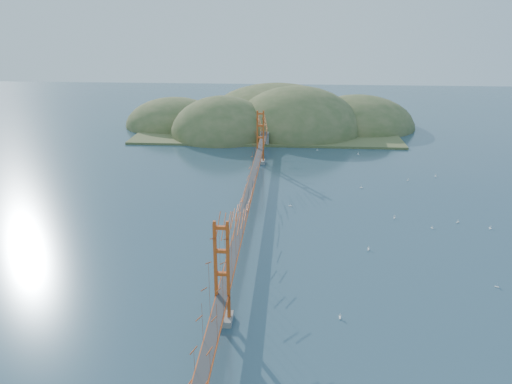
# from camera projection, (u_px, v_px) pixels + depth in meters

# --- Properties ---
(ground) EXTENTS (320.00, 320.00, 0.00)m
(ground) POSITION_uv_depth(u_px,v_px,m) (248.00, 215.00, 81.56)
(ground) COLOR #325064
(ground) RESTS_ON ground
(bridge) EXTENTS (2.20, 94.40, 12.00)m
(bridge) POSITION_uv_depth(u_px,v_px,m) (248.00, 174.00, 79.36)
(bridge) COLOR gray
(bridge) RESTS_ON ground
(far_headlands) EXTENTS (84.00, 58.00, 25.00)m
(far_headlands) POSITION_uv_depth(u_px,v_px,m) (277.00, 126.00, 145.70)
(far_headlands) COLOR olive
(far_headlands) RESTS_ON ground
(sailboat_14) EXTENTS (0.51, 0.61, 0.70)m
(sailboat_14) POSITION_uv_depth(u_px,v_px,m) (368.00, 249.00, 69.57)
(sailboat_14) COLOR white
(sailboat_14) RESTS_ON ground
(sailboat_3) EXTENTS (0.60, 0.52, 0.68)m
(sailboat_3) POSITION_uv_depth(u_px,v_px,m) (290.00, 206.00, 85.21)
(sailboat_3) COLOR white
(sailboat_3) RESTS_ON ground
(sailboat_8) EXTENTS (0.56, 0.56, 0.59)m
(sailboat_8) POSITION_uv_depth(u_px,v_px,m) (408.00, 180.00, 98.20)
(sailboat_8) COLOR white
(sailboat_8) RESTS_ON ground
(sailboat_0) EXTENTS (0.52, 0.60, 0.68)m
(sailboat_0) POSITION_uv_depth(u_px,v_px,m) (394.00, 217.00, 80.27)
(sailboat_0) COLOR white
(sailboat_0) RESTS_ON ground
(sailboat_4) EXTENTS (0.60, 0.60, 0.64)m
(sailboat_4) POSITION_uv_depth(u_px,v_px,m) (458.00, 222.00, 78.57)
(sailboat_4) COLOR white
(sailboat_4) RESTS_ON ground
(sailboat_12) EXTENTS (0.48, 0.41, 0.56)m
(sailboat_12) POSITION_uv_depth(u_px,v_px,m) (317.00, 150.00, 120.03)
(sailboat_12) COLOR white
(sailboat_12) RESTS_ON ground
(sailboat_10) EXTENTS (0.47, 0.58, 0.69)m
(sailboat_10) POSITION_uv_depth(u_px,v_px,m) (340.00, 317.00, 53.99)
(sailboat_10) COLOR white
(sailboat_10) RESTS_ON ground
(sailboat_15) EXTENTS (0.65, 0.65, 0.68)m
(sailboat_15) POSITION_uv_depth(u_px,v_px,m) (358.00, 154.00, 116.30)
(sailboat_15) COLOR white
(sailboat_15) RESTS_ON ground
(sailboat_1) EXTENTS (0.49, 0.50, 0.56)m
(sailboat_1) POSITION_uv_depth(u_px,v_px,m) (432.00, 227.00, 76.54)
(sailboat_1) COLOR white
(sailboat_1) RESTS_ON ground
(sailboat_16) EXTENTS (0.62, 0.62, 0.65)m
(sailboat_16) POSITION_uv_depth(u_px,v_px,m) (361.00, 187.00, 94.19)
(sailboat_16) COLOR white
(sailboat_16) RESTS_ON ground
(sailboat_2) EXTENTS (0.53, 0.53, 0.57)m
(sailboat_2) POSITION_uv_depth(u_px,v_px,m) (497.00, 286.00, 60.07)
(sailboat_2) COLOR white
(sailboat_2) RESTS_ON ground
(sailboat_9) EXTENTS (0.52, 0.61, 0.70)m
(sailboat_9) POSITION_uv_depth(u_px,v_px,m) (436.00, 176.00, 100.69)
(sailboat_9) COLOR white
(sailboat_9) RESTS_ON ground
(sailboat_extra_0) EXTENTS (0.46, 0.55, 0.64)m
(sailboat_extra_0) POSITION_uv_depth(u_px,v_px,m) (490.00, 228.00, 76.42)
(sailboat_extra_0) COLOR white
(sailboat_extra_0) RESTS_ON ground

